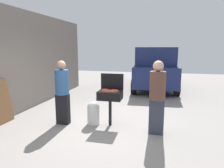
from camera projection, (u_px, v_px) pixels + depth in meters
ground_plane at (103, 124)px, 5.41m from camera, size 24.00×24.00×0.00m
house_wall_side at (27, 60)px, 6.76m from camera, size 0.24×8.00×3.17m
bbq_grill at (110, 96)px, 5.23m from camera, size 0.60×0.44×0.91m
grill_lid_open at (112, 81)px, 5.37m from camera, size 0.60×0.05×0.42m
hot_dog_0 at (112, 90)px, 5.23m from camera, size 0.13×0.04×0.03m
hot_dog_1 at (115, 90)px, 5.28m from camera, size 0.13×0.03×0.03m
hot_dog_2 at (111, 91)px, 5.12m from camera, size 0.13×0.04×0.03m
hot_dog_3 at (107, 92)px, 5.06m from camera, size 0.13×0.04×0.03m
hot_dog_4 at (112, 91)px, 5.19m from camera, size 0.13×0.03×0.03m
hot_dog_5 at (106, 89)px, 5.35m from camera, size 0.13×0.04×0.03m
hot_dog_6 at (116, 91)px, 5.10m from camera, size 0.13×0.04×0.03m
hot_dog_7 at (102, 91)px, 5.09m from camera, size 0.13×0.03×0.03m
hot_dog_8 at (105, 90)px, 5.28m from camera, size 0.13×0.04×0.03m
hot_dog_9 at (110, 91)px, 5.08m from camera, size 0.13×0.03×0.03m
hot_dog_10 at (105, 91)px, 5.10m from camera, size 0.13×0.03×0.03m
hot_dog_11 at (116, 91)px, 5.14m from camera, size 0.13×0.03×0.03m
hot_dog_12 at (104, 89)px, 5.32m from camera, size 0.13×0.04×0.03m
hot_dog_13 at (107, 91)px, 5.16m from camera, size 0.13×0.04×0.03m
hot_dog_14 at (104, 91)px, 5.14m from camera, size 0.13×0.03×0.03m
hot_dog_15 at (114, 92)px, 5.01m from camera, size 0.13×0.04×0.03m
propane_tank at (93, 112)px, 5.36m from camera, size 0.32×0.32×0.62m
person_left at (62, 90)px, 5.30m from camera, size 0.35×0.35×1.67m
person_right at (157, 95)px, 4.67m from camera, size 0.36×0.36×1.71m
parked_minivan at (155, 68)px, 10.04m from camera, size 2.25×4.51×2.02m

